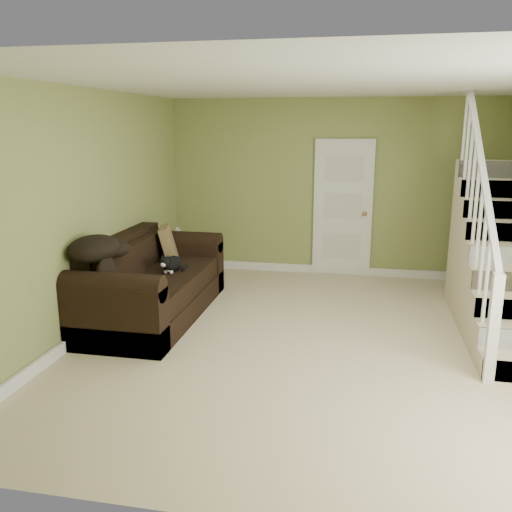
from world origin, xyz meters
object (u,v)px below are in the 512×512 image
at_px(cat, 172,264).
at_px(banana, 157,286).
at_px(side_table, 176,265).
at_px(sofa, 151,286).

height_order(cat, banana, cat).
bearing_deg(cat, side_table, 115.14).
relative_size(side_table, banana, 4.46).
xyz_separation_m(side_table, cat, (0.35, -1.11, 0.31)).
bearing_deg(cat, banana, -75.55).
xyz_separation_m(sofa, side_table, (-0.13, 1.24, -0.06)).
distance_m(sofa, side_table, 1.25).
relative_size(side_table, cat, 1.59).
bearing_deg(side_table, sofa, -84.13).
bearing_deg(side_table, banana, -76.56).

